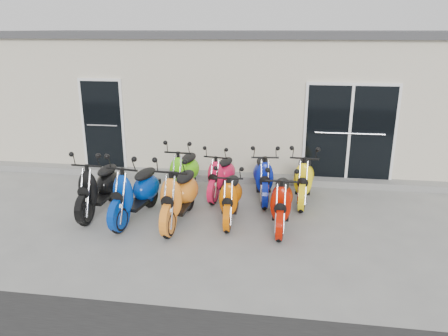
{
  "coord_description": "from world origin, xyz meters",
  "views": [
    {
      "loc": [
        1.24,
        -7.66,
        3.43
      ],
      "look_at": [
        0.0,
        0.6,
        0.75
      ],
      "focal_mm": 35.0,
      "sensor_mm": 36.0,
      "label": 1
    }
  ],
  "objects": [
    {
      "name": "ground",
      "position": [
        0.0,
        0.0,
        0.0
      ],
      "size": [
        80.0,
        80.0,
        0.0
      ],
      "primitive_type": "plane",
      "color": "gray",
      "rests_on": "ground"
    },
    {
      "name": "building",
      "position": [
        0.0,
        5.2,
        1.6
      ],
      "size": [
        14.0,
        6.0,
        3.2
      ],
      "primitive_type": "cube",
      "color": "beige",
      "rests_on": "ground"
    },
    {
      "name": "roof_cap",
      "position": [
        0.0,
        5.2,
        3.28
      ],
      "size": [
        14.2,
        6.2,
        0.16
      ],
      "primitive_type": "cube",
      "color": "#3F3F42",
      "rests_on": "building"
    },
    {
      "name": "front_step",
      "position": [
        0.0,
        2.02,
        0.07
      ],
      "size": [
        14.0,
        0.4,
        0.15
      ],
      "primitive_type": "cube",
      "color": "gray",
      "rests_on": "ground"
    },
    {
      "name": "door_left",
      "position": [
        -3.2,
        2.17,
        1.26
      ],
      "size": [
        1.07,
        0.08,
        2.22
      ],
      "primitive_type": "cube",
      "color": "black",
      "rests_on": "front_step"
    },
    {
      "name": "door_right",
      "position": [
        2.6,
        2.17,
        1.26
      ],
      "size": [
        2.02,
        0.08,
        2.22
      ],
      "primitive_type": "cube",
      "color": "black",
      "rests_on": "front_step"
    },
    {
      "name": "scooter_front_black",
      "position": [
        -2.3,
        -0.23,
        0.67
      ],
      "size": [
        0.71,
        1.83,
        1.34
      ],
      "primitive_type": null,
      "rotation": [
        0.0,
        0.0,
        -0.03
      ],
      "color": "black",
      "rests_on": "ground"
    },
    {
      "name": "scooter_front_blue",
      "position": [
        -1.5,
        -0.42,
        0.69
      ],
      "size": [
        0.96,
        1.94,
        1.37
      ],
      "primitive_type": null,
      "rotation": [
        0.0,
        0.0,
        -0.16
      ],
      "color": "#032E96",
      "rests_on": "ground"
    },
    {
      "name": "scooter_front_orange_a",
      "position": [
        -0.66,
        -0.47,
        0.69
      ],
      "size": [
        0.79,
        1.9,
        1.38
      ],
      "primitive_type": null,
      "rotation": [
        0.0,
        0.0,
        -0.06
      ],
      "color": "orange",
      "rests_on": "ground"
    },
    {
      "name": "scooter_front_orange_b",
      "position": [
        0.25,
        -0.21,
        0.59
      ],
      "size": [
        0.63,
        1.61,
        1.17
      ],
      "primitive_type": null,
      "rotation": [
        0.0,
        0.0,
        0.03
      ],
      "color": "#D25C03",
      "rests_on": "ground"
    },
    {
      "name": "scooter_front_red",
      "position": [
        1.18,
        -0.38,
        0.62
      ],
      "size": [
        0.64,
        1.7,
        1.25
      ],
      "primitive_type": null,
      "rotation": [
        0.0,
        0.0,
        -0.01
      ],
      "color": "#B21101",
      "rests_on": "ground"
    },
    {
      "name": "scooter_back_green",
      "position": [
        -0.9,
        0.92,
        0.65
      ],
      "size": [
        0.72,
        1.79,
        1.3
      ],
      "primitive_type": null,
      "rotation": [
        0.0,
        0.0,
        -0.05
      ],
      "color": "#60E211",
      "rests_on": "ground"
    },
    {
      "name": "scooter_back_red",
      "position": [
        -0.12,
        1.0,
        0.59
      ],
      "size": [
        0.81,
        1.67,
        1.18
      ],
      "primitive_type": null,
      "rotation": [
        0.0,
        0.0,
        -0.15
      ],
      "color": "#E61544",
      "rests_on": "ground"
    },
    {
      "name": "scooter_back_blue",
      "position": [
        0.77,
        0.95,
        0.63
      ],
      "size": [
        0.81,
        1.76,
        1.26
      ],
      "primitive_type": null,
      "rotation": [
        0.0,
        0.0,
        0.11
      ],
      "color": "#081893",
      "rests_on": "ground"
    },
    {
      "name": "scooter_back_yellow",
      "position": [
        1.6,
        0.93,
        0.64
      ],
      "size": [
        0.75,
        1.78,
        1.29
      ],
      "primitive_type": null,
      "rotation": [
        0.0,
        0.0,
        -0.07
      ],
      "color": "yellow",
      "rests_on": "ground"
    }
  ]
}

